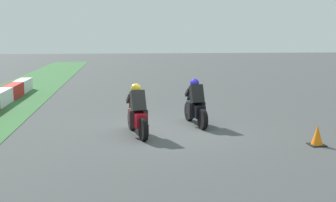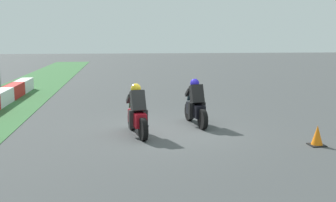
% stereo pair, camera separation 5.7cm
% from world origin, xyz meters
% --- Properties ---
extents(ground_plane, '(120.00, 120.00, 0.00)m').
position_xyz_m(ground_plane, '(0.00, 0.00, 0.00)').
color(ground_plane, '#414445').
extents(rider_lane_a, '(2.04, 0.58, 1.51)m').
position_xyz_m(rider_lane_a, '(0.68, -0.98, 0.62)').
color(rider_lane_a, black).
rests_on(rider_lane_a, ground_plane).
extents(rider_lane_b, '(2.03, 0.62, 1.51)m').
position_xyz_m(rider_lane_b, '(-0.48, 0.98, 0.62)').
color(rider_lane_b, black).
rests_on(rider_lane_b, ground_plane).
extents(traffic_cone, '(0.40, 0.40, 0.55)m').
position_xyz_m(traffic_cone, '(-2.27, -3.68, 0.25)').
color(traffic_cone, black).
rests_on(traffic_cone, ground_plane).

